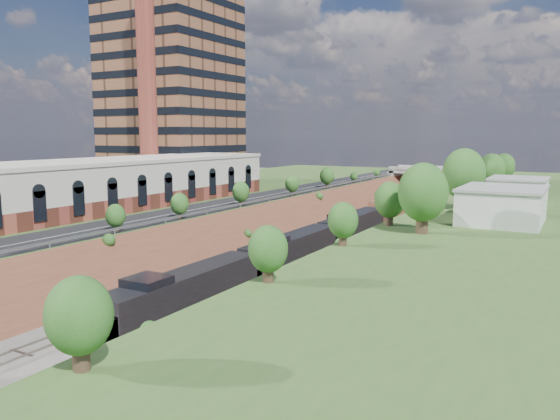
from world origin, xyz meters
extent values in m
cube|color=#3B5B25|center=(-33.00, 60.00, 2.50)|extent=(44.00, 180.00, 5.00)
cube|color=brown|center=(-11.00, 60.00, 0.00)|extent=(10.00, 180.00, 10.00)
cube|color=brown|center=(11.00, 60.00, 0.00)|extent=(10.00, 180.00, 10.00)
cube|color=gray|center=(-2.60, 60.00, 0.09)|extent=(1.58, 180.00, 0.18)
cube|color=gray|center=(2.60, 60.00, 0.09)|extent=(1.58, 180.00, 0.18)
cube|color=black|center=(-15.50, 60.00, 5.05)|extent=(8.00, 180.00, 0.10)
cube|color=#99999E|center=(-11.40, 60.00, 5.55)|extent=(0.06, 171.00, 0.30)
cube|color=brown|center=(-28.00, 38.00, 6.10)|extent=(14.00, 62.00, 2.20)
cube|color=beige|center=(-28.00, 38.00, 9.35)|extent=(14.00, 62.00, 4.30)
cube|color=beige|center=(-28.00, 38.00, 11.75)|extent=(14.30, 62.30, 0.50)
cube|color=brown|center=(-44.00, 72.00, 27.00)|extent=(22.00, 22.00, 44.00)
cylinder|color=brown|center=(-36.00, 56.00, 25.00)|extent=(3.20, 3.20, 40.00)
cube|color=gray|center=(-11.50, 122.00, 3.10)|extent=(1.50, 8.00, 6.20)
cube|color=gray|center=(11.50, 122.00, 3.10)|extent=(1.50, 8.00, 6.20)
cube|color=gray|center=(0.00, 122.00, 6.20)|extent=(24.00, 8.00, 1.00)
cube|color=gray|center=(0.00, 118.00, 7.00)|extent=(24.00, 0.30, 0.80)
cube|color=gray|center=(0.00, 126.00, 7.00)|extent=(24.00, 0.30, 0.80)
cube|color=silver|center=(23.50, 52.00, 7.00)|extent=(9.00, 12.00, 4.00)
cube|color=silver|center=(23.00, 74.00, 6.80)|extent=(8.00, 10.00, 3.60)
cylinder|color=#473323|center=(17.00, 40.00, 6.31)|extent=(1.30, 1.30, 2.62)
ellipsoid|color=#29571E|center=(17.00, 40.00, 9.46)|extent=(5.25, 5.25, 6.30)
cylinder|color=#473323|center=(-11.80, 20.00, 5.61)|extent=(0.66, 0.66, 1.22)
ellipsoid|color=#29571E|center=(-11.80, 20.00, 7.08)|extent=(2.45, 2.45, 2.94)
cube|color=black|center=(2.60, 11.82, 0.45)|extent=(2.40, 4.00, 0.90)
cube|color=black|center=(2.60, 18.01, 2.40)|extent=(3.06, 18.39, 2.99)
cube|color=black|center=(2.60, 10.32, 1.80)|extent=(2.82, 3.00, 1.80)
cube|color=silver|center=(2.60, 10.32, 2.80)|extent=(2.82, 3.00, 0.15)
cube|color=black|center=(2.60, 13.32, 4.10)|extent=(3.00, 3.10, 0.90)
cube|color=black|center=(2.60, 37.40, 2.40)|extent=(3.06, 18.39, 2.99)
cube|color=black|center=(2.60, 56.78, 2.40)|extent=(3.06, 18.39, 2.99)
cube|color=brown|center=(2.60, 124.10, 2.74)|extent=(3.06, 114.25, 3.68)
camera|label=1|loc=(31.78, -17.68, 15.58)|focal=35.00mm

